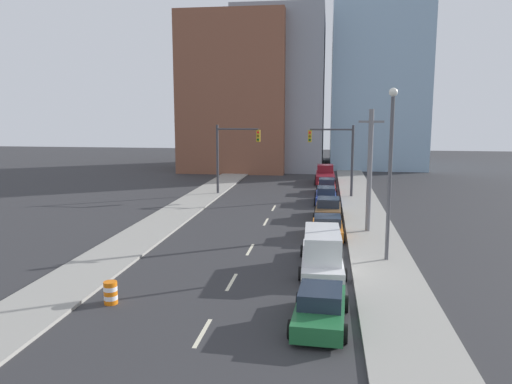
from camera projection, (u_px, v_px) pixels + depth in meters
sidewalk_left at (222, 183)px, 55.62m from camera, size 3.30×90.49×0.14m
sidewalk_right at (354, 186)px, 53.59m from camera, size 3.30×90.49×0.14m
lane_stripe_at_8m at (203, 333)px, 17.91m from camera, size 0.16×2.40×0.01m
lane_stripe_at_13m at (232, 282)px, 23.31m from camera, size 0.16×2.40×0.01m
lane_stripe_at_19m at (250, 249)px, 28.84m from camera, size 0.16×2.40×0.01m
lane_stripe_at_26m at (266, 222)px, 36.16m from camera, size 0.16×2.40×0.01m
lane_stripe_at_32m at (274, 208)px, 41.41m from camera, size 0.16×2.40×0.01m
building_brick_left at (239, 95)px, 70.01m from camera, size 14.00×16.00×20.63m
building_office_center at (282, 93)px, 73.05m from camera, size 12.00×20.00×21.54m
building_glass_right at (376, 61)px, 74.33m from camera, size 13.00×20.00×30.85m
traffic_signal_left at (229, 150)px, 47.48m from camera, size 4.24×0.35×6.71m
traffic_signal_right at (340, 151)px, 46.03m from camera, size 4.24×0.35×6.71m
utility_pole_right_mid at (370, 170)px, 32.22m from camera, size 1.60×0.32×8.07m
traffic_barrel at (111, 293)px, 20.58m from camera, size 0.56×0.56×0.95m
street_lamp at (390, 164)px, 25.62m from camera, size 0.44×0.44×9.07m
sedan_green at (320, 308)px, 18.54m from camera, size 2.23×4.53×1.42m
box_truck_white at (322, 251)px, 25.05m from camera, size 2.39×6.37×2.04m
sedan_orange at (327, 227)px, 31.62m from camera, size 2.19×4.27×1.38m
sedan_brown at (328, 209)px, 37.40m from camera, size 2.16×4.42×1.53m
sedan_blue at (326, 196)px, 43.59m from camera, size 2.05×4.77×1.42m
sedan_red at (327, 186)px, 49.06m from camera, size 2.03×4.30×1.45m
pickup_truck_maroon at (325, 176)px, 56.32m from camera, size 2.37×6.09×1.98m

